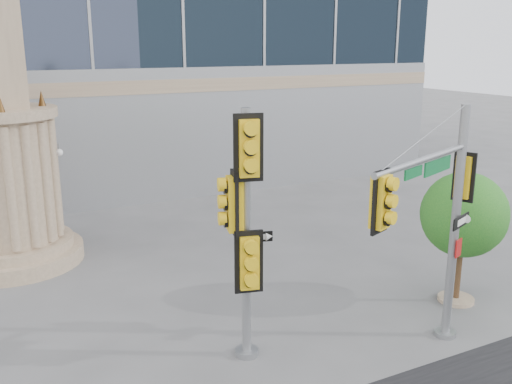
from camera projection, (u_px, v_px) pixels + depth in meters
name	position (u px, v px, depth m)	size (l,w,h in m)	color
ground	(315.00, 342.00, 13.87)	(120.00, 120.00, 0.00)	#545456
main_signal_pole	(439.00, 207.00, 12.53)	(4.22, 2.00, 5.73)	slate
secondary_signal_pole	(245.00, 218.00, 12.32)	(1.00, 0.89, 5.75)	slate
street_tree	(464.00, 218.00, 15.50)	(2.38, 2.33, 3.71)	gray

